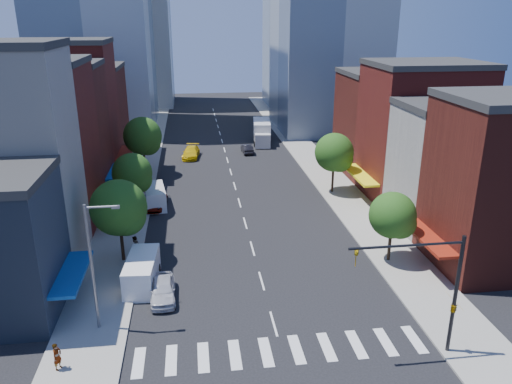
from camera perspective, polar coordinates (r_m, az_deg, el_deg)
ground at (r=36.08m, az=2.03°, el=-14.81°), size 220.00×220.00×0.00m
sidewalk_left at (r=72.61m, az=-13.06°, el=2.85°), size 5.00×120.00×0.15m
sidewalk_right at (r=74.36m, az=6.50°, el=3.63°), size 5.00×120.00×0.15m
crosswalk at (r=33.68m, az=2.91°, el=-17.66°), size 19.00×3.00×0.01m
bldg_left_2 at (r=53.74m, az=-24.55°, el=4.49°), size 12.00×9.00×16.00m
bldg_left_3 at (r=61.81m, az=-22.35°, el=6.10°), size 12.00×8.00×15.00m
bldg_left_4 at (r=69.71m, az=-20.81°, el=8.53°), size 12.00×9.00×17.00m
bldg_left_5 at (r=79.19m, az=-19.18°, el=8.43°), size 12.00×10.00×13.00m
bldg_right_0 at (r=46.31m, az=27.26°, el=0.56°), size 12.00×9.00×14.00m
bldg_right_1 at (r=53.42m, az=22.12°, el=2.51°), size 12.00×8.00×12.00m
bldg_right_2 at (r=60.76m, az=18.26°, el=6.38°), size 12.00×10.00×15.00m
bldg_right_3 at (r=69.89m, az=14.72°, el=7.51°), size 12.00×10.00×13.00m
traffic_signal at (r=33.26m, az=20.97°, el=-11.04°), size 7.24×2.24×8.00m
streetlight at (r=34.53m, az=-18.02°, el=-7.39°), size 2.25×0.25×9.00m
tree_left_near at (r=43.58m, az=-15.23°, el=-1.98°), size 4.80×4.80×7.30m
tree_left_mid at (r=54.01m, az=-13.80°, el=1.95°), size 4.20×4.20×6.65m
tree_left_far at (r=67.28m, az=-12.70°, el=6.08°), size 5.00×5.00×7.75m
tree_right_near at (r=43.94m, az=15.53°, el=-2.78°), size 4.00×4.00×6.20m
tree_right_far at (r=59.79m, az=9.07°, el=4.31°), size 4.60×4.60×7.20m
parked_car_front at (r=39.05m, az=-10.60°, el=-10.89°), size 2.01×4.68×1.58m
parked_car_second at (r=41.58m, az=-12.76°, el=-9.08°), size 1.93×4.76×1.53m
parked_car_third at (r=56.66m, az=-11.47°, el=-1.17°), size 2.75×5.01×1.33m
parked_car_rear at (r=58.36m, az=-11.37°, el=-0.55°), size 2.37×4.76×1.33m
cargo_van_near at (r=40.90m, az=-12.93°, el=-8.97°), size 2.61×5.68×2.36m
cargo_van_far at (r=57.00m, az=-11.45°, el=-0.56°), size 2.79×5.52×2.25m
taxi at (r=76.03m, az=-7.44°, el=4.52°), size 2.95×5.81×1.62m
traffic_car_oncoming at (r=78.03m, az=-1.03°, el=4.98°), size 1.68×4.26×1.38m
traffic_car_far at (r=82.75m, az=0.65°, el=5.85°), size 1.68×4.17×1.42m
box_truck at (r=84.31m, az=0.67°, el=6.80°), size 3.54×9.15×3.59m
pedestrian_near at (r=33.70m, az=-21.77°, el=-17.06°), size 0.66×0.76×1.76m
pedestrian_far at (r=45.44m, az=-13.66°, el=-6.09°), size 1.00×1.12×1.93m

